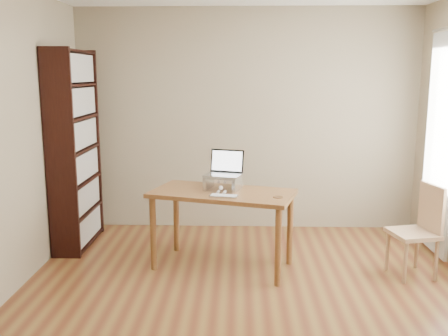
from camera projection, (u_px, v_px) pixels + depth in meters
room at (255, 148)px, 3.69m from camera, size 4.04×4.54×2.64m
bookshelf at (75, 150)px, 5.30m from camera, size 0.30×0.90×2.10m
desk at (223, 202)px, 4.74m from camera, size 1.46×1.01×0.75m
laptop_stand at (223, 181)px, 4.78m from camera, size 0.32×0.25×0.13m
laptop at (223, 169)px, 4.82m from camera, size 0.39×0.37×0.24m
keyboard at (224, 196)px, 4.50m from camera, size 0.27×0.16×0.02m
coaster at (278, 197)px, 4.49m from camera, size 0.09×0.09×0.01m
cat at (224, 183)px, 4.81m from camera, size 0.22×0.46×0.13m
chair at (420, 228)px, 4.55m from camera, size 0.46×0.46×0.86m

